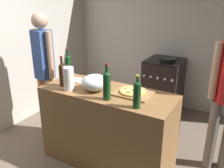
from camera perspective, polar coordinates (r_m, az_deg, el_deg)
name	(u,v)px	position (r m, az deg, el deg)	size (l,w,h in m)	color
ground_plane	(129,137)	(3.57, 4.04, -12.11)	(3.95, 3.23, 0.02)	#6B5B4C
kitchen_wall_rear	(167,31)	(4.32, 12.73, 11.99)	(3.95, 0.10, 2.60)	#BCB7AD
kitchen_wall_left	(32,34)	(4.10, -18.08, 11.03)	(0.10, 3.23, 2.60)	#BCB7AD
counter	(108,128)	(2.86, -1.02, -10.16)	(1.49, 0.60, 0.92)	olive
cutting_board	(133,93)	(2.59, 4.93, -2.11)	(0.40, 0.32, 0.02)	#9E7247
pizza	(133,91)	(2.58, 4.94, -1.69)	(0.28, 0.28, 0.03)	tan
mixing_bowl	(95,82)	(2.65, -4.07, 0.36)	(0.29, 0.29, 0.18)	#B2B2B7
paper_towel_roll	(69,79)	(2.68, -10.03, 1.22)	(0.11, 0.11, 0.26)	white
wine_bottle_dark	(137,93)	(2.24, 5.84, -2.18)	(0.07, 0.07, 0.32)	#143819
wine_bottle_clear	(68,65)	(3.08, -10.15, 4.36)	(0.07, 0.07, 0.37)	#143819
wine_bottle_green	(107,84)	(2.40, -1.23, -0.02)	(0.08, 0.08, 0.37)	#143819
wine_bottle_amber	(62,74)	(2.81, -11.48, 2.41)	(0.08, 0.08, 0.35)	#331E0F
recipe_sheet	(80,80)	(3.00, -7.48, 0.89)	(0.21, 0.15, 0.00)	white
stove	(163,86)	(4.12, 11.78, -0.51)	(0.56, 0.60, 0.95)	black
person_in_stripes	(44,69)	(3.35, -15.44, 3.48)	(0.36, 0.22, 1.70)	#D88C4C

